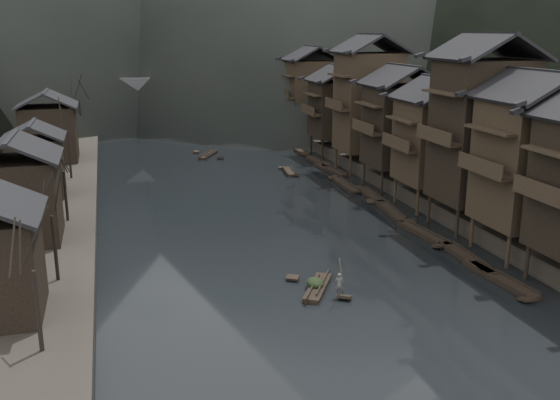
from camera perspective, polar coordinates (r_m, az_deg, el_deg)
name	(u,v)px	position (r m, az deg, el deg)	size (l,w,h in m)	color
water	(309,271)	(45.78, 2.67, -6.49)	(300.00, 300.00, 0.00)	black
right_bank	(451,143)	(95.16, 15.36, 5.08)	(40.00, 200.00, 1.80)	#2D2823
stilt_houses	(411,107)	(67.26, 11.86, 8.28)	(9.00, 67.60, 17.00)	black
left_houses	(30,157)	(61.89, -21.89, 3.68)	(8.10, 53.20, 8.73)	black
bare_trees	(73,132)	(70.21, -18.39, 5.89)	(3.86, 73.85, 7.73)	black
moored_sampans	(356,188)	(68.53, 6.99, 1.05)	(2.74, 62.64, 0.47)	black
midriver_boats	(219,144)	(95.05, -5.63, 5.12)	(10.43, 42.59, 0.45)	black
stone_bridge	(184,98)	(113.73, -8.81, 9.20)	(40.00, 6.00, 9.00)	#4C4C4F
hero_sampan	(318,287)	(42.56, 3.46, -7.95)	(3.40, 4.95, 0.44)	black
cargo_heap	(315,278)	(42.48, 3.23, -7.14)	(1.15, 1.51, 0.69)	black
boatman	(339,281)	(41.11, 5.43, -7.35)	(0.56, 0.37, 1.53)	#5A5A5C
bamboo_pole	(343,242)	(40.22, 5.79, -3.82)	(0.06, 0.06, 4.59)	#8C7A51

